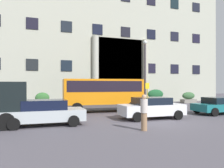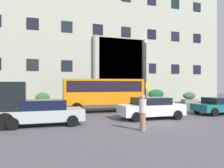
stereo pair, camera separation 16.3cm
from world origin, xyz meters
name	(u,v)px [view 1 (the left image)]	position (x,y,z in m)	size (l,w,h in m)	color
ground_plane	(156,121)	(0.00, 0.00, -0.06)	(80.00, 64.00, 0.12)	#514D56
office_building_facade	(88,28)	(0.01, 17.48, 10.08)	(36.59, 9.64, 20.17)	#AAAC9A
orange_minibus	(103,92)	(-1.79, 5.50, 1.64)	(6.74, 3.01, 2.75)	orange
bus_stop_sign	(147,92)	(3.49, 7.27, 1.54)	(0.44, 0.08, 2.47)	#9F9420
hedge_planter_far_east	(85,100)	(-2.22, 10.14, 0.71)	(1.83, 0.94, 1.47)	slate
hedge_planter_entrance_right	(156,97)	(6.34, 10.33, 0.84)	(2.16, 0.79, 1.73)	slate
hedge_planter_east	(188,98)	(11.23, 10.48, 0.66)	(1.91, 0.86, 1.36)	gray
hedge_planter_far_west	(42,100)	(-6.40, 10.60, 0.74)	(1.42, 0.71, 1.52)	#656B5A
hedge_planter_entrance_left	(126,99)	(2.66, 10.56, 0.62)	(1.61, 0.72, 1.28)	#6A6B5B
parked_sedan_far	(220,105)	(6.33, 0.91, 0.68)	(4.22, 2.23, 1.31)	#1A696F
parked_compact_extra	(44,112)	(-6.85, 0.66, 0.73)	(4.48, 2.21, 1.43)	#AEB7BB
parked_estate_mid	(151,108)	(0.05, 0.65, 0.74)	(4.35, 2.19, 1.43)	silver
motorcycle_near_kerb	(166,107)	(3.01, 3.33, 0.45)	(1.92, 0.55, 0.89)	black
pedestrian_woman_dark_dress	(144,112)	(-2.30, -2.59, 0.92)	(0.36, 0.36, 1.80)	#926E4E
lamppost_plaza_centre	(145,67)	(4.10, 8.80, 4.15)	(0.40, 0.40, 7.07)	#39323B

